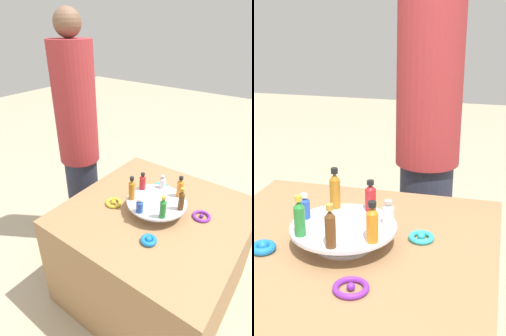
{
  "view_description": "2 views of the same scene",
  "coord_description": "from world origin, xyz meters",
  "views": [
    {
      "loc": [
        1.11,
        0.61,
        1.7
      ],
      "look_at": [
        -0.05,
        -0.26,
        0.88
      ],
      "focal_mm": 28.0,
      "sensor_mm": 36.0,
      "label": 1
    },
    {
      "loc": [
        -0.47,
        1.32,
        1.47
      ],
      "look_at": [
        -0.05,
        -0.28,
        0.89
      ],
      "focal_mm": 50.0,
      "sensor_mm": 36.0,
      "label": 2
    }
  ],
  "objects": [
    {
      "name": "ribbon_bow_blue",
      "position": [
        0.24,
        0.1,
        0.72
      ],
      "size": [
        0.09,
        0.09,
        0.04
      ],
      "color": "blue",
      "rests_on": "party_table"
    },
    {
      "name": "ribbon_bow_gold",
      "position": [
        0.1,
        -0.24,
        0.71
      ],
      "size": [
        0.1,
        0.1,
        0.03
      ],
      "color": "gold",
      "rests_on": "party_table"
    },
    {
      "name": "bottle_clear",
      "position": [
        -0.14,
        -0.04,
        0.82
      ],
      "size": [
        0.04,
        0.04,
        0.09
      ],
      "color": "silver",
      "rests_on": "display_stand"
    },
    {
      "name": "person_figure",
      "position": [
        -0.15,
        -0.8,
        0.9
      ],
      "size": [
        0.3,
        0.3,
        1.78
      ],
      "rotation": [
        0.0,
        0.0,
        1.38
      ],
      "color": "#282D42",
      "rests_on": "ground_plane"
    },
    {
      "name": "bottle_orange",
      "position": [
        -0.12,
        0.08,
        0.84
      ],
      "size": [
        0.04,
        0.04,
        0.13
      ],
      "color": "orange",
      "rests_on": "display_stand"
    },
    {
      "name": "display_stand",
      "position": [
        0.0,
        0.0,
        0.75
      ],
      "size": [
        0.36,
        0.36,
        0.07
      ],
      "color": "silver",
      "rests_on": "party_table"
    },
    {
      "name": "ribbon_bow_teal",
      "position": [
        -0.24,
        -0.1,
        0.71
      ],
      "size": [
        0.09,
        0.09,
        0.03
      ],
      "color": "#2DB7CC",
      "rests_on": "party_table"
    },
    {
      "name": "bottle_amber",
      "position": [
        0.07,
        -0.13,
        0.85
      ],
      "size": [
        0.04,
        0.04,
        0.15
      ],
      "color": "#AD6B19",
      "rests_on": "display_stand"
    },
    {
      "name": "bottle_green",
      "position": [
        0.11,
        0.1,
        0.84
      ],
      "size": [
        0.04,
        0.04,
        0.14
      ],
      "color": "#288438",
      "rests_on": "display_stand"
    },
    {
      "name": "bottle_brown",
      "position": [
        -0.01,
        0.15,
        0.84
      ],
      "size": [
        0.03,
        0.03,
        0.14
      ],
      "color": "brown",
      "rests_on": "display_stand"
    },
    {
      "name": "bottle_blue",
      "position": [
        0.15,
        -0.02,
        0.82
      ],
      "size": [
        0.04,
        0.04,
        0.09
      ],
      "color": "#234CAD",
      "rests_on": "display_stand"
    },
    {
      "name": "party_table",
      "position": [
        0.0,
        0.0,
        0.35
      ],
      "size": [
        1.02,
        1.02,
        0.7
      ],
      "color": "#9E754C",
      "rests_on": "ground_plane"
    },
    {
      "name": "bottle_red",
      "position": [
        -0.05,
        -0.14,
        0.83
      ],
      "size": [
        0.04,
        0.04,
        0.11
      ],
      "color": "#B21E23",
      "rests_on": "display_stand"
    },
    {
      "name": "ribbon_bow_purple",
      "position": [
        -0.1,
        0.24,
        0.71
      ],
      "size": [
        0.11,
        0.11,
        0.02
      ],
      "color": "purple",
      "rests_on": "party_table"
    }
  ]
}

